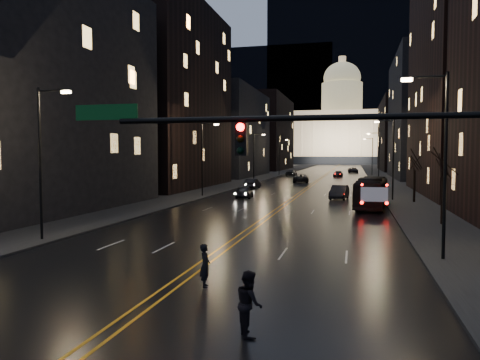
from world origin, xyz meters
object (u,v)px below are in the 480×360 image
Objects in this scene: bus at (372,193)px; pedestrian_b at (249,303)px; traffic_signal at (322,156)px; receding_car_a at (339,192)px; oncoming_car_b at (253,183)px; pedestrian_a at (205,266)px; oncoming_car_a at (244,192)px.

pedestrian_b is at bearing -91.52° from bus.
traffic_signal is 1.64× the size of bus.
receding_car_a is (-0.67, 40.75, -4.30)m from traffic_signal.
bus reaches higher than oncoming_car_b.
bus is 2.36× the size of oncoming_car_b.
traffic_signal is 9.29× the size of pedestrian_b.
bus is 30.20m from pedestrian_a.
pedestrian_a is at bearing -97.70° from bus.
oncoming_car_b is (-13.94, 55.28, -4.37)m from traffic_signal.
bus is 2.16× the size of receding_car_a.
oncoming_car_a is 0.97× the size of oncoming_car_b.
oncoming_car_a is (-14.12, 6.87, -0.73)m from bus.
pedestrian_b is (12.00, -56.31, 0.20)m from oncoming_car_b.
bus reaches higher than pedestrian_a.
oncoming_car_b is at bearing 104.15° from traffic_signal.
oncoming_car_b is at bearing 138.90° from receding_car_a.
pedestrian_b is at bearing 106.13° from oncoming_car_b.
traffic_signal is 3.55× the size of receding_car_a.
traffic_signal is at bearing -88.38° from bus.
oncoming_car_a is 2.56× the size of pedestrian_a.
pedestrian_b is (9.59, -40.49, 0.19)m from oncoming_car_a.
receding_car_a is at bearing 136.50° from oncoming_car_b.
bus reaches higher than oncoming_car_a.
pedestrian_b reaches higher than receding_car_a.
traffic_signal reaches higher than pedestrian_a.
pedestrian_b is (-1.94, -1.03, -4.17)m from traffic_signal.
bus is 8.81m from receding_car_a.
oncoming_car_a is 2.33× the size of pedestrian_b.
receding_car_a is (-3.26, 8.16, -0.66)m from bus.
pedestrian_a is (-3.97, -37.48, 0.04)m from receding_car_a.
pedestrian_b is at bearing -152.10° from traffic_signal.
oncoming_car_b is at bearing -4.84° from pedestrian_a.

